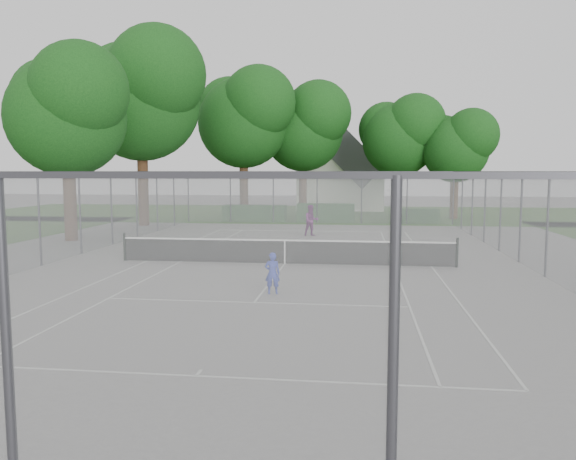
# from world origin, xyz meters

# --- Properties ---
(ground) EXTENTS (120.00, 120.00, 0.00)m
(ground) POSITION_xyz_m (0.00, 0.00, 0.00)
(ground) COLOR slate
(ground) RESTS_ON ground
(grass_far) EXTENTS (60.00, 20.00, 0.00)m
(grass_far) POSITION_xyz_m (0.00, 26.00, 0.00)
(grass_far) COLOR #254C15
(grass_far) RESTS_ON ground
(court_markings) EXTENTS (11.03, 23.83, 0.01)m
(court_markings) POSITION_xyz_m (0.00, 0.00, 0.01)
(court_markings) COLOR beige
(court_markings) RESTS_ON ground
(tennis_net) EXTENTS (12.87, 0.10, 1.10)m
(tennis_net) POSITION_xyz_m (0.00, 0.00, 0.51)
(tennis_net) COLOR black
(tennis_net) RESTS_ON ground
(perimeter_fence) EXTENTS (18.08, 34.08, 3.52)m
(perimeter_fence) POSITION_xyz_m (0.00, 0.00, 1.81)
(perimeter_fence) COLOR #38383D
(perimeter_fence) RESTS_ON ground
(tree_far_left) EXTENTS (7.80, 7.12, 11.21)m
(tree_far_left) POSITION_xyz_m (-5.75, 20.83, 7.70)
(tree_far_left) COLOR #3B2215
(tree_far_left) RESTS_ON ground
(tree_far_midleft) EXTENTS (7.29, 6.65, 10.48)m
(tree_far_midleft) POSITION_xyz_m (-1.52, 23.47, 7.20)
(tree_far_midleft) COLOR #3B2215
(tree_far_midleft) RESTS_ON ground
(tree_far_midright) EXTENTS (6.48, 5.92, 9.32)m
(tree_far_midright) POSITION_xyz_m (5.92, 23.16, 6.40)
(tree_far_midright) COLOR #3B2215
(tree_far_midright) RESTS_ON ground
(tree_far_right) EXTENTS (5.60, 5.11, 8.04)m
(tree_far_right) POSITION_xyz_m (9.90, 21.72, 5.52)
(tree_far_right) COLOR #3B2215
(tree_far_right) RESTS_ON ground
(tree_side_back) EXTENTS (8.68, 7.93, 12.48)m
(tree_side_back) POSITION_xyz_m (-11.00, 13.98, 8.58)
(tree_side_back) COLOR #3B2215
(tree_side_back) RESTS_ON ground
(tree_side_front) EXTENTS (6.79, 6.20, 9.75)m
(tree_side_front) POSITION_xyz_m (-11.70, 5.86, 6.70)
(tree_side_front) COLOR #3B2215
(tree_side_front) RESTS_ON ground
(hedge_left) EXTENTS (4.46, 1.34, 1.11)m
(hedge_left) POSITION_xyz_m (-4.55, 18.31, 0.56)
(hedge_left) COLOR #184516
(hedge_left) RESTS_ON ground
(hedge_mid) EXTENTS (4.01, 1.15, 1.26)m
(hedge_mid) POSITION_xyz_m (0.53, 18.33, 0.63)
(hedge_mid) COLOR #184516
(hedge_mid) RESTS_ON ground
(hedge_right) EXTENTS (3.18, 1.17, 0.95)m
(hedge_right) POSITION_xyz_m (6.68, 18.33, 0.48)
(hedge_right) COLOR #184516
(hedge_right) RESTS_ON ground
(house) EXTENTS (7.68, 5.95, 9.56)m
(house) POSITION_xyz_m (1.19, 31.22, 3.85)
(house) COLOR silver
(house) RESTS_ON ground
(girl_player) EXTENTS (0.47, 0.34, 1.21)m
(girl_player) POSITION_xyz_m (0.32, -5.24, 0.60)
(girl_player) COLOR #2D3AA9
(girl_player) RESTS_ON ground
(woman_player) EXTENTS (1.01, 0.91, 1.69)m
(woman_player) POSITION_xyz_m (0.24, 9.41, 0.85)
(woman_player) COLOR #6B2368
(woman_player) RESTS_ON ground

